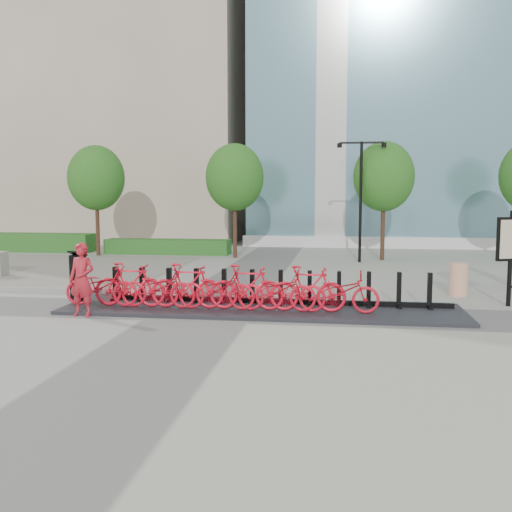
# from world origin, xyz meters

# --- Properties ---
(ground) EXTENTS (120.00, 120.00, 0.00)m
(ground) POSITION_xyz_m (0.00, 0.00, 0.00)
(ground) COLOR #A2A391
(tan_building) EXTENTS (26.00, 16.00, 30.00)m
(tan_building) POSITION_xyz_m (-16.00, 26.00, 15.00)
(tan_building) COLOR beige
(tan_building) RESTS_ON ground
(hedge_b) EXTENTS (6.00, 1.20, 0.70)m
(hedge_b) POSITION_xyz_m (-5.00, 13.20, 0.35)
(hedge_b) COLOR #27621A
(hedge_b) RESTS_ON ground
(tree_0) EXTENTS (2.60, 2.60, 5.10)m
(tree_0) POSITION_xyz_m (-8.00, 12.00, 3.59)
(tree_0) COLOR brown
(tree_0) RESTS_ON ground
(tree_1) EXTENTS (2.60, 2.60, 5.10)m
(tree_1) POSITION_xyz_m (-1.50, 12.00, 3.59)
(tree_1) COLOR brown
(tree_1) RESTS_ON ground
(tree_2) EXTENTS (2.60, 2.60, 5.10)m
(tree_2) POSITION_xyz_m (5.00, 12.00, 3.59)
(tree_2) COLOR brown
(tree_2) RESTS_ON ground
(streetlamp) EXTENTS (2.00, 0.20, 5.00)m
(streetlamp) POSITION_xyz_m (4.00, 11.00, 3.13)
(streetlamp) COLOR black
(streetlamp) RESTS_ON ground
(dock_pad) EXTENTS (9.60, 2.40, 0.08)m
(dock_pad) POSITION_xyz_m (1.30, 0.30, 0.04)
(dock_pad) COLOR #232429
(dock_pad) RESTS_ON ground
(dock_rail_posts) EXTENTS (8.02, 0.50, 0.85)m
(dock_rail_posts) POSITION_xyz_m (1.36, 0.77, 0.51)
(dock_rail_posts) COLOR black
(dock_rail_posts) RESTS_ON dock_pad
(bike_0) EXTENTS (1.84, 0.64, 0.97)m
(bike_0) POSITION_xyz_m (-2.60, -0.05, 0.56)
(bike_0) COLOR red
(bike_0) RESTS_ON dock_pad
(bike_1) EXTENTS (1.79, 0.51, 1.08)m
(bike_1) POSITION_xyz_m (-1.88, -0.05, 0.62)
(bike_1) COLOR red
(bike_1) RESTS_ON dock_pad
(bike_2) EXTENTS (1.84, 0.64, 0.97)m
(bike_2) POSITION_xyz_m (-1.16, -0.05, 0.56)
(bike_2) COLOR red
(bike_2) RESTS_ON dock_pad
(bike_3) EXTENTS (1.79, 0.51, 1.08)m
(bike_3) POSITION_xyz_m (-0.44, -0.05, 0.62)
(bike_3) COLOR red
(bike_3) RESTS_ON dock_pad
(bike_4) EXTENTS (1.84, 0.64, 0.97)m
(bike_4) POSITION_xyz_m (0.28, -0.05, 0.56)
(bike_4) COLOR red
(bike_4) RESTS_ON dock_pad
(bike_5) EXTENTS (1.79, 0.51, 1.08)m
(bike_5) POSITION_xyz_m (1.00, -0.05, 0.62)
(bike_5) COLOR red
(bike_5) RESTS_ON dock_pad
(bike_6) EXTENTS (1.84, 0.64, 0.97)m
(bike_6) POSITION_xyz_m (1.72, -0.05, 0.56)
(bike_6) COLOR red
(bike_6) RESTS_ON dock_pad
(bike_7) EXTENTS (1.79, 0.51, 1.08)m
(bike_7) POSITION_xyz_m (2.44, -0.05, 0.62)
(bike_7) COLOR red
(bike_7) RESTS_ON dock_pad
(bike_8) EXTENTS (1.84, 0.64, 0.97)m
(bike_8) POSITION_xyz_m (3.16, -0.05, 0.56)
(bike_8) COLOR red
(bike_8) RESTS_ON dock_pad
(kiosk) EXTENTS (0.43, 0.38, 1.29)m
(kiosk) POSITION_xyz_m (-3.50, 0.57, 0.70)
(kiosk) COLOR black
(kiosk) RESTS_ON dock_pad
(worker_red) EXTENTS (0.66, 0.47, 1.70)m
(worker_red) POSITION_xyz_m (-2.70, -0.91, 0.85)
(worker_red) COLOR #B61E2A
(worker_red) RESTS_ON ground
(construction_barrel) EXTENTS (0.62, 0.62, 0.92)m
(construction_barrel) POSITION_xyz_m (6.44, 3.12, 0.46)
(construction_barrel) COLOR orange
(construction_barrel) RESTS_ON ground
(map_sign) EXTENTS (0.77, 0.41, 2.41)m
(map_sign) POSITION_xyz_m (7.39, 1.77, 1.59)
(map_sign) COLOR black
(map_sign) RESTS_ON ground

